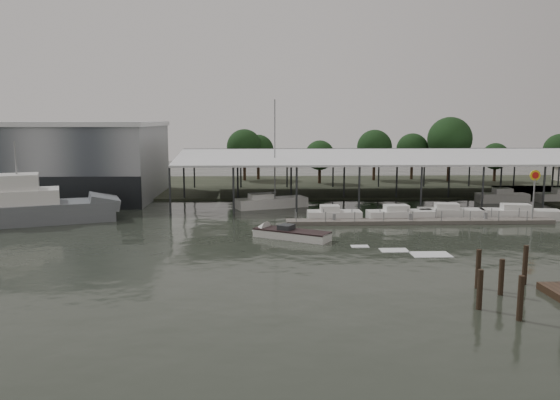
{
  "coord_description": "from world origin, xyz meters",
  "views": [
    {
      "loc": [
        -1.6,
        -45.63,
        10.68
      ],
      "look_at": [
        0.36,
        10.18,
        2.5
      ],
      "focal_mm": 35.0,
      "sensor_mm": 36.0,
      "label": 1
    }
  ],
  "objects_px": {
    "grey_trawler": "(31,208)",
    "shell_fuel_sign": "(534,185)",
    "speedboat_underway": "(285,234)",
    "white_sailboat": "(270,202)"
  },
  "relations": [
    {
      "from": "grey_trawler",
      "to": "speedboat_underway",
      "type": "height_order",
      "value": "grey_trawler"
    },
    {
      "from": "shell_fuel_sign",
      "to": "speedboat_underway",
      "type": "bearing_deg",
      "value": -165.63
    },
    {
      "from": "grey_trawler",
      "to": "white_sailboat",
      "type": "xyz_separation_m",
      "value": [
        25.21,
        9.32,
        -0.92
      ]
    },
    {
      "from": "grey_trawler",
      "to": "white_sailboat",
      "type": "bearing_deg",
      "value": 0.3
    },
    {
      "from": "grey_trawler",
      "to": "shell_fuel_sign",
      "type": "bearing_deg",
      "value": -21.61
    },
    {
      "from": "shell_fuel_sign",
      "to": "white_sailboat",
      "type": "relative_size",
      "value": 0.41
    },
    {
      "from": "shell_fuel_sign",
      "to": "speedboat_underway",
      "type": "relative_size",
      "value": 0.33
    },
    {
      "from": "shell_fuel_sign",
      "to": "grey_trawler",
      "type": "relative_size",
      "value": 0.31
    },
    {
      "from": "shell_fuel_sign",
      "to": "white_sailboat",
      "type": "xyz_separation_m",
      "value": [
        -27.45,
        10.82,
        -3.27
      ]
    },
    {
      "from": "shell_fuel_sign",
      "to": "grey_trawler",
      "type": "height_order",
      "value": "grey_trawler"
    }
  ]
}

